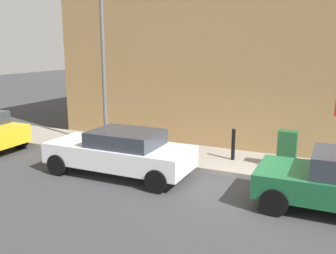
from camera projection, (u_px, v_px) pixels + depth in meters
name	position (u px, v px, depth m)	size (l,w,h in m)	color
ground	(249.00, 190.00, 9.89)	(80.00, 80.00, 0.00)	#38383A
sidewalk	(105.00, 145.00, 14.11)	(2.45, 30.00, 0.15)	gray
corner_building	(211.00, 32.00, 16.17)	(6.85, 10.78, 8.77)	#9E7A4C
car_white	(121.00, 151.00, 10.91)	(1.87, 4.40, 1.37)	silver
utility_cabinet	(287.00, 151.00, 11.13)	(0.46, 0.61, 1.15)	#1E4C28
bollard_near_cabinet	(233.00, 143.00, 11.91)	(0.14, 0.14, 1.04)	black
bollard_far_kerb	(166.00, 144.00, 11.85)	(0.14, 0.14, 1.04)	black
lamppost	(103.00, 60.00, 13.16)	(0.20, 0.44, 5.72)	#59595B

